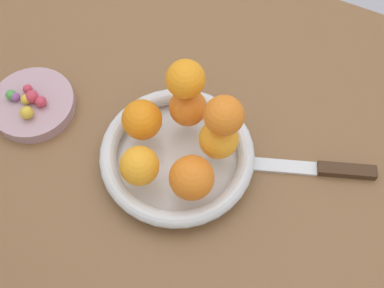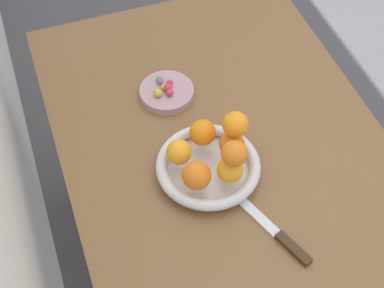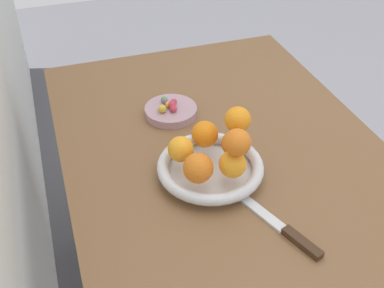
# 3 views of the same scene
# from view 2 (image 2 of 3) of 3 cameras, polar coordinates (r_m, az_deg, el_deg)

# --- Properties ---
(ground_plane) EXTENTS (6.00, 6.00, 0.00)m
(ground_plane) POSITION_cam_2_polar(r_m,az_deg,el_deg) (2.03, 2.21, -12.94)
(ground_plane) COLOR #4C4C51
(dining_table) EXTENTS (1.10, 0.76, 0.74)m
(dining_table) POSITION_cam_2_polar(r_m,az_deg,el_deg) (1.47, 2.98, -2.02)
(dining_table) COLOR brown
(dining_table) RESTS_ON ground_plane
(fruit_bowl) EXTENTS (0.24, 0.24, 0.04)m
(fruit_bowl) POSITION_cam_2_polar(r_m,az_deg,el_deg) (1.33, 1.58, -2.25)
(fruit_bowl) COLOR silver
(fruit_bowl) RESTS_ON dining_table
(candy_dish) EXTENTS (0.14, 0.14, 0.02)m
(candy_dish) POSITION_cam_2_polar(r_m,az_deg,el_deg) (1.49, -2.47, 5.01)
(candy_dish) COLOR #B28C99
(candy_dish) RESTS_ON dining_table
(orange_0) EXTENTS (0.06, 0.06, 0.06)m
(orange_0) POSITION_cam_2_polar(r_m,az_deg,el_deg) (1.29, -1.26, -0.77)
(orange_0) COLOR orange
(orange_0) RESTS_ON fruit_bowl
(orange_1) EXTENTS (0.06, 0.06, 0.06)m
(orange_1) POSITION_cam_2_polar(r_m,az_deg,el_deg) (1.25, 0.45, -3.08)
(orange_1) COLOR orange
(orange_1) RESTS_ON fruit_bowl
(orange_2) EXTENTS (0.06, 0.06, 0.06)m
(orange_2) POSITION_cam_2_polar(r_m,az_deg,el_deg) (1.27, 3.71, -2.51)
(orange_2) COLOR orange
(orange_2) RESTS_ON fruit_bowl
(orange_3) EXTENTS (0.06, 0.06, 0.06)m
(orange_3) POSITION_cam_2_polar(r_m,az_deg,el_deg) (1.31, 3.88, 0.00)
(orange_3) COLOR orange
(orange_3) RESTS_ON fruit_bowl
(orange_4) EXTENTS (0.06, 0.06, 0.06)m
(orange_4) POSITION_cam_2_polar(r_m,az_deg,el_deg) (1.33, 1.04, 1.11)
(orange_4) COLOR orange
(orange_4) RESTS_ON fruit_bowl
(orange_5) EXTENTS (0.06, 0.06, 0.06)m
(orange_5) POSITION_cam_2_polar(r_m,az_deg,el_deg) (1.22, 4.14, -0.93)
(orange_5) COLOR orange
(orange_5) RESTS_ON orange_2
(orange_6) EXTENTS (0.06, 0.06, 0.06)m
(orange_6) POSITION_cam_2_polar(r_m,az_deg,el_deg) (1.27, 4.19, 1.92)
(orange_6) COLOR orange
(orange_6) RESTS_ON orange_3
(candy_ball_0) EXTENTS (0.02, 0.02, 0.02)m
(candy_ball_0) POSITION_cam_2_polar(r_m,az_deg,el_deg) (1.49, -2.16, 5.98)
(candy_ball_0) COLOR #C6384C
(candy_ball_0) RESTS_ON candy_dish
(candy_ball_1) EXTENTS (0.01, 0.01, 0.01)m
(candy_ball_1) POSITION_cam_2_polar(r_m,az_deg,el_deg) (1.49, -3.07, 6.02)
(candy_ball_1) COLOR #8C4C99
(candy_ball_1) RESTS_ON candy_dish
(candy_ball_2) EXTENTS (0.02, 0.02, 0.02)m
(candy_ball_2) POSITION_cam_2_polar(r_m,az_deg,el_deg) (1.46, -3.32, 4.97)
(candy_ball_2) COLOR gold
(candy_ball_2) RESTS_ON candy_dish
(candy_ball_3) EXTENTS (0.02, 0.02, 0.02)m
(candy_ball_3) POSITION_cam_2_polar(r_m,az_deg,el_deg) (1.48, -2.72, 5.58)
(candy_ball_3) COLOR gold
(candy_ball_3) RESTS_ON candy_dish
(candy_ball_4) EXTENTS (0.02, 0.02, 0.02)m
(candy_ball_4) POSITION_cam_2_polar(r_m,az_deg,el_deg) (1.46, -2.19, 5.00)
(candy_ball_4) COLOR #C6384C
(candy_ball_4) RESTS_ON candy_dish
(candy_ball_5) EXTENTS (0.02, 0.02, 0.02)m
(candy_ball_5) POSITION_cam_2_polar(r_m,az_deg,el_deg) (1.48, -2.49, 5.51)
(candy_ball_5) COLOR #8C4C99
(candy_ball_5) RESTS_ON candy_dish
(candy_ball_6) EXTENTS (0.02, 0.02, 0.02)m
(candy_ball_6) POSITION_cam_2_polar(r_m,az_deg,el_deg) (1.49, -3.17, 6.25)
(candy_ball_6) COLOR #4C9947
(candy_ball_6) RESTS_ON candy_dish
(candy_ball_7) EXTENTS (0.02, 0.02, 0.02)m
(candy_ball_7) POSITION_cam_2_polar(r_m,az_deg,el_deg) (1.47, -2.36, 5.52)
(candy_ball_7) COLOR #C6384C
(candy_ball_7) RESTS_ON candy_dish
(knife) EXTENTS (0.25, 0.11, 0.01)m
(knife) POSITION_cam_2_polar(r_m,az_deg,el_deg) (1.27, 7.78, -8.18)
(knife) COLOR #3F2819
(knife) RESTS_ON dining_table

